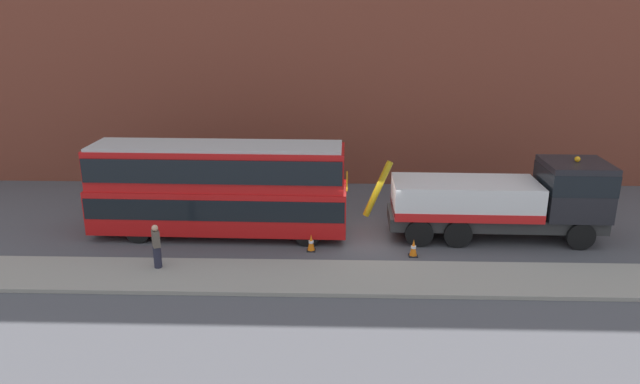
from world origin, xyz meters
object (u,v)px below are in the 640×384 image
traffic_cone_midway (413,248)px  pedestrian_onlooker (157,247)px  double_decker_bus (218,186)px  recovery_tow_truck (507,199)px  traffic_cone_near_bus (311,243)px

traffic_cone_midway → pedestrian_onlooker: bearing=-170.4°
double_decker_bus → traffic_cone_midway: (8.18, -2.11, -1.89)m
double_decker_bus → traffic_cone_midway: double_decker_bus is taller
recovery_tow_truck → pedestrian_onlooker: size_ratio=5.94×
recovery_tow_truck → traffic_cone_midway: bearing=-152.1°
traffic_cone_near_bus → traffic_cone_midway: bearing=-5.7°
traffic_cone_near_bus → traffic_cone_midway: 4.15m
double_decker_bus → traffic_cone_near_bus: 4.78m
traffic_cone_midway → recovery_tow_truck: bearing=26.9°
pedestrian_onlooker → traffic_cone_near_bus: 6.11m
double_decker_bus → recovery_tow_truck: bearing=1.0°
pedestrian_onlooker → traffic_cone_midway: (9.83, 1.65, -0.64)m
pedestrian_onlooker → recovery_tow_truck: bearing=-10.0°
traffic_cone_near_bus → traffic_cone_midway: (4.12, -0.42, 0.00)m
pedestrian_onlooker → traffic_cone_near_bus: bearing=-5.1°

